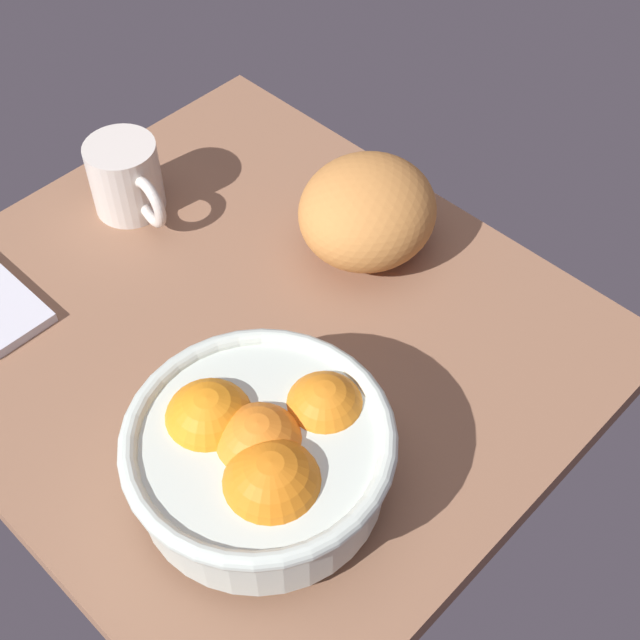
# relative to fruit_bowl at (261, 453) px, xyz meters

# --- Properties ---
(ground_plane) EXTENTS (0.64, 0.57, 0.03)m
(ground_plane) POSITION_rel_fruit_bowl_xyz_m (0.14, -0.11, -0.07)
(ground_plane) COLOR #8D6148
(fruit_bowl) EXTENTS (0.22, 0.22, 0.11)m
(fruit_bowl) POSITION_rel_fruit_bowl_xyz_m (0.00, 0.00, 0.00)
(fruit_bowl) COLOR silver
(fruit_bowl) RESTS_ON ground
(bread_loaf) EXTENTS (0.18, 0.19, 0.10)m
(bread_loaf) POSITION_rel_fruit_bowl_xyz_m (0.14, -0.28, -0.01)
(bread_loaf) COLOR #C8813F
(bread_loaf) RESTS_ON ground
(mug) EXTENTS (0.12, 0.08, 0.08)m
(mug) POSITION_rel_fruit_bowl_xyz_m (0.36, -0.14, -0.01)
(mug) COLOR silver
(mug) RESTS_ON ground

